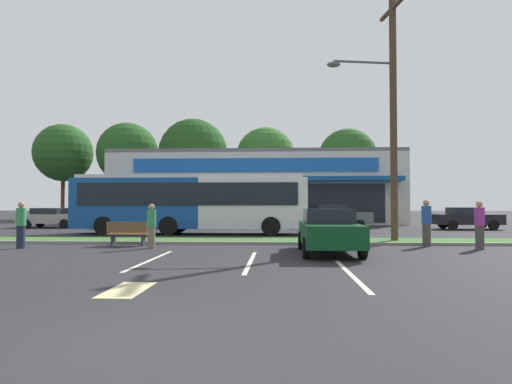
# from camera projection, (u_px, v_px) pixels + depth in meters

# --- Properties ---
(ground_plane) EXTENTS (240.00, 240.00, 0.00)m
(ground_plane) POSITION_uv_depth(u_px,v_px,m) (138.00, 347.00, 4.95)
(ground_plane) COLOR #262628
(grass_median) EXTENTS (56.00, 2.20, 0.12)m
(grass_median) POSITION_uv_depth(u_px,v_px,m) (241.00, 241.00, 18.93)
(grass_median) COLOR #386B28
(grass_median) RESTS_ON ground_plane
(curb_lip) EXTENTS (56.00, 0.24, 0.12)m
(curb_lip) POSITION_uv_depth(u_px,v_px,m) (239.00, 243.00, 17.71)
(curb_lip) COLOR gray
(curb_lip) RESTS_ON ground_plane
(parking_stripe_0) EXTENTS (0.12, 4.80, 0.01)m
(parking_stripe_0) POSITION_uv_depth(u_px,v_px,m) (151.00, 260.00, 12.76)
(parking_stripe_0) COLOR silver
(parking_stripe_0) RESTS_ON ground_plane
(parking_stripe_1) EXTENTS (0.12, 4.80, 0.01)m
(parking_stripe_1) POSITION_uv_depth(u_px,v_px,m) (250.00, 262.00, 12.39)
(parking_stripe_1) COLOR silver
(parking_stripe_1) RESTS_ON ground_plane
(parking_stripe_2) EXTENTS (0.12, 4.80, 0.01)m
(parking_stripe_2) POSITION_uv_depth(u_px,v_px,m) (350.00, 274.00, 10.19)
(parking_stripe_2) COLOR silver
(parking_stripe_2) RESTS_ON ground_plane
(lot_arrow) EXTENTS (0.70, 1.60, 0.01)m
(lot_arrow) POSITION_uv_depth(u_px,v_px,m) (127.00, 290.00, 8.29)
(lot_arrow) COLOR beige
(lot_arrow) RESTS_ON ground_plane
(storefront_building) EXTENTS (24.54, 12.36, 6.19)m
(storefront_building) POSITION_uv_depth(u_px,v_px,m) (258.00, 189.00, 40.51)
(storefront_building) COLOR beige
(storefront_building) RESTS_ON ground_plane
(tree_far_left) EXTENTS (6.64, 6.64, 10.98)m
(tree_far_left) POSITION_uv_depth(u_px,v_px,m) (63.00, 153.00, 50.80)
(tree_far_left) COLOR #473323
(tree_far_left) RESTS_ON ground_plane
(tree_left) EXTENTS (6.95, 6.95, 11.01)m
(tree_left) POSITION_uv_depth(u_px,v_px,m) (128.00, 153.00, 50.11)
(tree_left) COLOR #473323
(tree_left) RESTS_ON ground_plane
(tree_mid_left) EXTENTS (7.68, 7.68, 11.21)m
(tree_mid_left) POSITION_uv_depth(u_px,v_px,m) (193.00, 153.00, 48.89)
(tree_mid_left) COLOR #473323
(tree_mid_left) RESTS_ON ground_plane
(tree_mid) EXTENTS (6.99, 6.99, 10.73)m
(tree_mid) POSITION_uv_depth(u_px,v_px,m) (266.00, 157.00, 51.52)
(tree_mid) COLOR #473323
(tree_mid) RESTS_ON ground_plane
(tree_mid_right) EXTENTS (6.64, 6.64, 10.29)m
(tree_mid_right) POSITION_uv_depth(u_px,v_px,m) (348.00, 158.00, 49.79)
(tree_mid_right) COLOR #473323
(tree_mid_right) RESTS_ON ground_plane
(utility_pole) EXTENTS (3.11, 2.39, 10.61)m
(utility_pole) POSITION_uv_depth(u_px,v_px,m) (390.00, 109.00, 18.60)
(utility_pole) COLOR #4C3826
(utility_pole) RESTS_ON ground_plane
(city_bus) EXTENTS (12.78, 2.74, 3.25)m
(city_bus) POSITION_uv_depth(u_px,v_px,m) (191.00, 202.00, 24.22)
(city_bus) COLOR #144793
(city_bus) RESTS_ON ground_plane
(bus_stop_bench) EXTENTS (1.60, 0.45, 0.95)m
(bus_stop_bench) POSITION_uv_depth(u_px,v_px,m) (128.00, 233.00, 17.29)
(bus_stop_bench) COLOR brown
(bus_stop_bench) RESTS_ON ground_plane
(car_0) EXTENTS (4.65, 2.01, 1.63)m
(car_0) POSITION_uv_depth(u_px,v_px,m) (336.00, 216.00, 29.99)
(car_0) COLOR #515459
(car_0) RESTS_ON ground_plane
(car_1) EXTENTS (1.88, 4.55, 1.47)m
(car_1) POSITION_uv_depth(u_px,v_px,m) (329.00, 230.00, 14.57)
(car_1) COLOR #0C3F1E
(car_1) RESTS_ON ground_plane
(car_2) EXTENTS (4.14, 1.90, 1.44)m
(car_2) POSITION_uv_depth(u_px,v_px,m) (467.00, 218.00, 28.96)
(car_2) COLOR black
(car_2) RESTS_ON ground_plane
(car_4) EXTENTS (4.31, 1.97, 1.39)m
(car_4) POSITION_uv_depth(u_px,v_px,m) (51.00, 217.00, 30.98)
(car_4) COLOR #9E998C
(car_4) RESTS_ON ground_plane
(car_5) EXTENTS (4.24, 1.92, 1.58)m
(car_5) POSITION_uv_depth(u_px,v_px,m) (139.00, 217.00, 30.01)
(car_5) COLOR navy
(car_5) RESTS_ON ground_plane
(pedestrian_near_bench) EXTENTS (0.35, 0.35, 1.75)m
(pedestrian_near_bench) POSITION_uv_depth(u_px,v_px,m) (480.00, 225.00, 15.88)
(pedestrian_near_bench) COLOR #47423D
(pedestrian_near_bench) RESTS_ON ground_plane
(pedestrian_by_pole) EXTENTS (0.35, 0.35, 1.73)m
(pedestrian_by_pole) POSITION_uv_depth(u_px,v_px,m) (21.00, 225.00, 16.22)
(pedestrian_by_pole) COLOR #1E2338
(pedestrian_by_pole) RESTS_ON ground_plane
(pedestrian_mid) EXTENTS (0.37, 0.37, 1.81)m
(pedestrian_mid) POSITION_uv_depth(u_px,v_px,m) (426.00, 223.00, 16.92)
(pedestrian_mid) COLOR #47423D
(pedestrian_mid) RESTS_ON ground_plane
(pedestrian_far) EXTENTS (0.33, 0.33, 1.64)m
(pedestrian_far) POSITION_uv_depth(u_px,v_px,m) (151.00, 226.00, 16.23)
(pedestrian_far) COLOR #726651
(pedestrian_far) RESTS_ON ground_plane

